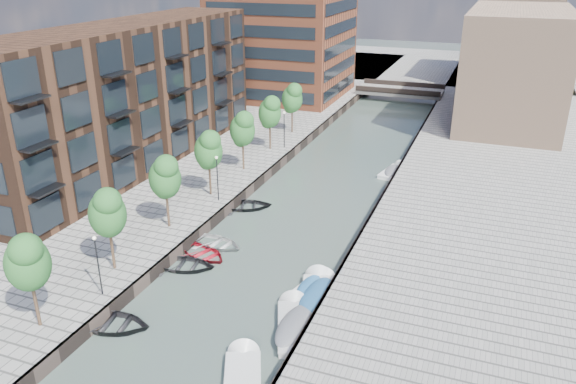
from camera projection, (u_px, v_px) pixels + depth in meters
The scene contains 31 objects.
water at pixel (345, 163), 61.38m from camera, with size 300.00×300.00×0.00m, color #38473F.
quay_left at pixel (78, 126), 73.04m from camera, with size 60.00×140.00×1.00m, color gray.
quay_right at pixel (501, 178), 55.92m from camera, with size 20.00×140.00×1.00m, color gray.
quay_wall_left at pixel (293, 153), 63.20m from camera, with size 0.25×140.00×1.00m, color #332823.
quay_wall_right at pixel (401, 166), 59.18m from camera, with size 0.25×140.00×1.00m, color #332823.
far_closure at pixel (426, 67), 112.87m from camera, with size 80.00×40.00×1.00m, color gray.
apartment_block at pixel (129, 96), 56.26m from camera, with size 8.00×38.00×14.00m, color #321E13.
tan_block_near at pixel (514, 65), 71.97m from camera, with size 12.00×25.00×14.00m, color #A37F64.
tan_block_far at pixel (517, 34), 93.98m from camera, with size 12.00×20.00×16.00m, color #A37F64.
bridge at pixel (400, 91), 88.41m from camera, with size 13.00×6.00×1.30m.
tree_0 at pixel (27, 260), 31.12m from camera, with size 2.50×2.50×5.95m.
tree_1 at pixel (107, 211), 37.15m from camera, with size 2.50×2.50×5.95m.
tree_2 at pixel (165, 176), 43.18m from camera, with size 2.50×2.50×5.95m.
tree_3 at pixel (208, 149), 49.21m from camera, with size 2.50×2.50×5.95m.
tree_4 at pixel (242, 128), 55.24m from camera, with size 2.50×2.50×5.95m.
tree_5 at pixel (270, 111), 61.27m from camera, with size 2.50×2.50×5.95m.
tree_6 at pixel (292, 97), 67.30m from camera, with size 2.50×2.50×5.95m.
lamp_0 at pixel (97, 259), 34.83m from camera, with size 0.24×0.24×4.12m.
lamp_1 at pixel (217, 174), 48.61m from camera, with size 0.24×0.24×4.12m.
lamp_2 at pixel (284, 126), 62.40m from camera, with size 0.24×0.24×4.12m.
sloop_0 at pixel (112, 327), 34.20m from camera, with size 3.55×4.97×1.03m, color black.
sloop_1 at pixel (184, 268), 40.74m from camera, with size 3.32×4.65×0.96m, color black.
sloop_2 at pixel (203, 256), 42.36m from camera, with size 3.06×4.28×0.89m, color maroon.
sloop_3 at pixel (218, 246), 43.87m from camera, with size 3.07×4.30×0.89m, color #B2B2B0.
sloop_4 at pixel (246, 208), 50.44m from camera, with size 3.40×4.76×0.98m, color black.
motorboat_0 at pixel (312, 288), 37.93m from camera, with size 2.53×4.71×1.49m.
motorboat_1 at pixel (294, 323), 34.21m from camera, with size 3.80×5.86×1.85m.
motorboat_2 at pixel (243, 379), 29.89m from camera, with size 3.96×5.81×1.84m.
motorboat_3 at pixel (317, 294), 37.11m from camera, with size 3.38×5.98×1.89m.
motorboat_4 at pixel (394, 171), 58.62m from camera, with size 2.42×4.74×1.51m.
car at pixel (468, 119), 72.17m from camera, with size 1.50×3.74×1.27m, color #AEB0B3.
Camera 1 is at (14.77, -16.26, 20.85)m, focal length 35.00 mm.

